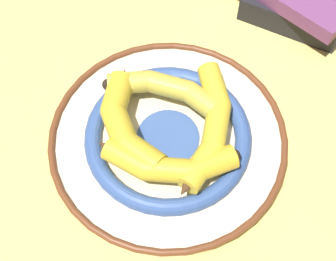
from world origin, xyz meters
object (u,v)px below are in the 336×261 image
object	(u,v)px
banana_a	(125,123)
banana_d	(170,91)
decorative_bowl	(168,138)
banana_b	(167,164)
banana_c	(210,128)

from	to	relation	value
banana_a	banana_d	world-z (taller)	banana_a
decorative_bowl	banana_a	bearing A→B (deg)	156.85
banana_a	decorative_bowl	bearing A→B (deg)	65.09
banana_b	banana_d	distance (m)	0.12
decorative_bowl	banana_c	world-z (taller)	banana_c
decorative_bowl	banana_d	xyz separation A→B (m)	(0.02, 0.05, 0.04)
banana_b	banana_c	distance (m)	0.08
decorative_bowl	banana_b	size ratio (longest dim) A/B	1.88
banana_d	banana_b	bearing A→B (deg)	105.90
banana_a	banana_d	size ratio (longest dim) A/B	1.14
banana_b	banana_c	xyz separation A→B (m)	(0.07, 0.03, -0.00)
banana_a	banana_d	xyz separation A→B (m)	(0.08, 0.03, -0.00)
banana_b	banana_c	size ratio (longest dim) A/B	0.95
banana_a	banana_c	bearing A→B (deg)	65.56
banana_a	banana_c	world-z (taller)	banana_a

